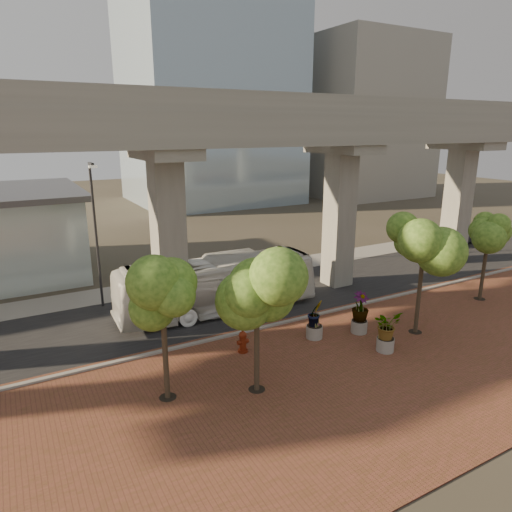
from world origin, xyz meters
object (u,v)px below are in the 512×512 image
transit_bus (218,286)px  fire_hydrant (243,342)px  planter_front (387,327)px  parked_car (458,237)px

transit_bus → fire_hydrant: 5.50m
planter_front → transit_bus: bearing=120.4°
planter_front → fire_hydrant: bearing=151.8°
fire_hydrant → planter_front: (6.13, -3.29, 0.72)m
transit_bus → parked_car: transit_bus is taller
transit_bus → planter_front: transit_bus is taller
planter_front → parked_car: bearing=30.3°
transit_bus → fire_hydrant: bearing=170.0°
transit_bus → fire_hydrant: transit_bus is taller
parked_car → fire_hydrant: 29.16m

